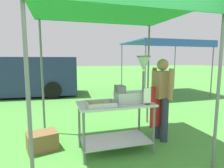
{
  "coord_description": "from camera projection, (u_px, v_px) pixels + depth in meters",
  "views": [
    {
      "loc": [
        -0.82,
        -1.62,
        1.61
      ],
      "look_at": [
        0.13,
        1.58,
        1.16
      ],
      "focal_mm": 30.14,
      "sensor_mm": 36.0,
      "label": 1
    }
  ],
  "objects": [
    {
      "name": "ground_plane",
      "position": [
        78.0,
        99.0,
        7.68
      ],
      "size": [
        70.0,
        70.0,
        0.0
      ],
      "primitive_type": "plane",
      "color": "#478E38"
    },
    {
      "name": "stall_canopy",
      "position": [
        114.0,
        13.0,
        3.11
      ],
      "size": [
        2.68,
        2.33,
        2.46
      ],
      "color": "slate",
      "rests_on": "ground"
    },
    {
      "name": "donut_cart",
      "position": [
        115.0,
        117.0,
        3.25
      ],
      "size": [
        1.28,
        0.68,
        0.86
      ],
      "color": "#B7B7BC",
      "rests_on": "ground"
    },
    {
      "name": "donut_tray",
      "position": [
        101.0,
        105.0,
        3.0
      ],
      "size": [
        0.46,
        0.33,
        0.07
      ],
      "color": "#B7B7BC",
      "rests_on": "donut_cart"
    },
    {
      "name": "donut_fryer",
      "position": [
        134.0,
        86.0,
        3.25
      ],
      "size": [
        0.62,
        0.28,
        0.8
      ],
      "color": "#B7B7BC",
      "rests_on": "donut_cart"
    },
    {
      "name": "menu_sign",
      "position": [
        147.0,
        97.0,
        3.1
      ],
      "size": [
        0.13,
        0.05,
        0.27
      ],
      "color": "black",
      "rests_on": "donut_cart"
    },
    {
      "name": "vendor",
      "position": [
        161.0,
        95.0,
        3.67
      ],
      "size": [
        0.47,
        0.54,
        1.61
      ],
      "color": "#2D3347",
      "rests_on": "ground"
    },
    {
      "name": "supply_crate",
      "position": [
        42.0,
        141.0,
        3.35
      ],
      "size": [
        0.58,
        0.49,
        0.32
      ],
      "color": "brown",
      "rests_on": "ground"
    },
    {
      "name": "van_navy",
      "position": [
        16.0,
        76.0,
        8.18
      ],
      "size": [
        5.27,
        2.41,
        1.69
      ],
      "color": "navy",
      "rests_on": "ground"
    },
    {
      "name": "neighbour_tent",
      "position": [
        164.0,
        44.0,
        8.44
      ],
      "size": [
        3.28,
        2.81,
        2.36
      ],
      "color": "slate",
      "rests_on": "ground"
    }
  ]
}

